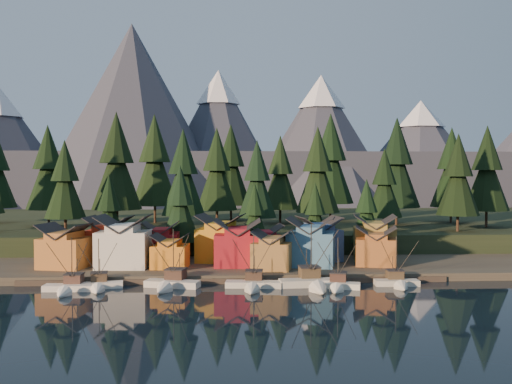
{
  "coord_description": "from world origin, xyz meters",
  "views": [
    {
      "loc": [
        -1.8,
        -90.32,
        20.74
      ],
      "look_at": [
        4.76,
        30.0,
        16.53
      ],
      "focal_mm": 40.0,
      "sensor_mm": 36.0,
      "label": 1
    }
  ],
  "objects": [
    {
      "name": "boat_6",
      "position": [
        29.51,
        10.76,
        1.96
      ],
      "size": [
        8.29,
        8.96,
        10.04
      ],
      "rotation": [
        0.0,
        0.0,
        -0.05
      ],
      "color": "beige",
      "rests_on": "ground"
    },
    {
      "name": "house_back_4",
      "position": [
        18.66,
        32.61,
        6.49
      ],
      "size": [
        9.8,
        9.5,
        9.5
      ],
      "rotation": [
        0.0,
        0.0,
        0.14
      ],
      "color": "#375182",
      "rests_on": "shore_strip"
    },
    {
      "name": "house_front_6",
      "position": [
        29.32,
        25.4,
        5.74
      ],
      "size": [
        9.65,
        9.32,
        8.07
      ],
      "rotation": [
        0.0,
        0.0,
        -0.24
      ],
      "color": "#A05C29",
      "rests_on": "shore_strip"
    },
    {
      "name": "boat_1",
      "position": [
        -24.28,
        11.39,
        1.84
      ],
      "size": [
        8.95,
        9.52,
        9.8
      ],
      "rotation": [
        0.0,
        0.0,
        0.15
      ],
      "color": "white",
      "rests_on": "ground"
    },
    {
      "name": "house_front_0",
      "position": [
        -34.04,
        25.67,
        6.14
      ],
      "size": [
        10.45,
        10.08,
        8.83
      ],
      "rotation": [
        0.0,
        0.0,
        -0.22
      ],
      "color": "#B1692D",
      "rests_on": "shore_strip"
    },
    {
      "name": "tree_hill_8",
      "position": [
        14.0,
        72.0,
        19.82
      ],
      "size": [
        10.86,
        10.86,
        25.29
      ],
      "color": "#332319",
      "rests_on": "hillside"
    },
    {
      "name": "tree_hill_10",
      "position": [
        30.0,
        80.0,
        23.76
      ],
      "size": [
        13.94,
        13.94,
        32.48
      ],
      "color": "#332319",
      "rests_on": "hillside"
    },
    {
      "name": "dock",
      "position": [
        0.0,
        16.5,
        0.5
      ],
      "size": [
        80.0,
        4.0,
        1.0
      ],
      "primitive_type": "cube",
      "color": "#453B31",
      "rests_on": "ground"
    },
    {
      "name": "shore_strip",
      "position": [
        0.0,
        40.0,
        0.75
      ],
      "size": [
        400.0,
        50.0,
        1.5
      ],
      "primitive_type": "cube",
      "color": "#3D362C",
      "rests_on": "ground"
    },
    {
      "name": "boat_4",
      "position": [
        14.07,
        10.46,
        2.23
      ],
      "size": [
        12.33,
        13.29,
        12.51
      ],
      "rotation": [
        0.0,
        0.0,
        0.07
      ],
      "color": "beige",
      "rests_on": "ground"
    },
    {
      "name": "boat_5",
      "position": [
        18.04,
        8.94,
        1.96
      ],
      "size": [
        8.58,
        9.06,
        10.02
      ],
      "rotation": [
        0.0,
        0.0,
        -0.26
      ],
      "color": "silver",
      "rests_on": "ground"
    },
    {
      "name": "ground",
      "position": [
        0.0,
        0.0,
        0.0
      ],
      "size": [
        500.0,
        500.0,
        0.0
      ],
      "primitive_type": "plane",
      "color": "black",
      "rests_on": "ground"
    },
    {
      "name": "tree_hill_12",
      "position": [
        46.0,
        66.0,
        22.43
      ],
      "size": [
        12.9,
        12.9,
        30.05
      ],
      "color": "#332319",
      "rests_on": "hillside"
    },
    {
      "name": "boat_2",
      "position": [
        -11.62,
        11.4,
        2.19
      ],
      "size": [
        10.54,
        11.02,
        11.61
      ],
      "rotation": [
        0.0,
        0.0,
        -0.26
      ],
      "color": "beige",
      "rests_on": "ground"
    },
    {
      "name": "tree_shore_0",
      "position": [
        -28.0,
        40.0,
        11.74
      ],
      "size": [
        8.04,
        8.04,
        18.74
      ],
      "color": "#332319",
      "rests_on": "shore_strip"
    },
    {
      "name": "tree_shore_2",
      "position": [
        5.0,
        40.0,
        10.67
      ],
      "size": [
        7.21,
        7.21,
        16.79
      ],
      "color": "#332319",
      "rests_on": "shore_strip"
    },
    {
      "name": "house_back_1",
      "position": [
        -15.65,
        32.78,
        5.93
      ],
      "size": [
        7.51,
        7.61,
        8.45
      ],
      "rotation": [
        0.0,
        0.0,
        0.0
      ],
      "color": "maroon",
      "rests_on": "shore_strip"
    },
    {
      "name": "boat_3",
      "position": [
        3.16,
        10.29,
        1.89
      ],
      "size": [
        10.52,
        11.28,
        10.58
      ],
      "rotation": [
        0.0,
        0.0,
        -0.11
      ],
      "color": "beige",
      "rests_on": "ground"
    },
    {
      "name": "house_front_5",
      "position": [
        15.79,
        25.34,
        6.69
      ],
      "size": [
        11.23,
        10.61,
        9.88
      ],
      "rotation": [
        0.0,
        0.0,
        -0.25
      ],
      "color": "teal",
      "rests_on": "shore_strip"
    },
    {
      "name": "tree_hill_4",
      "position": [
        -22.0,
        75.0,
        23.19
      ],
      "size": [
        13.5,
        13.5,
        31.44
      ],
      "color": "#332319",
      "rests_on": "hillside"
    },
    {
      "name": "house_front_2",
      "position": [
        -12.83,
        24.44,
        5.06
      ],
      "size": [
        7.62,
        7.67,
        6.77
      ],
      "rotation": [
        0.0,
        0.0,
        -0.11
      ],
      "color": "orange",
      "rests_on": "shore_strip"
    },
    {
      "name": "house_back_3",
      "position": [
        6.59,
        31.19,
        5.69
      ],
      "size": [
        8.35,
        7.55,
        7.98
      ],
      "rotation": [
        0.0,
        0.0,
        0.08
      ],
      "color": "maroon",
      "rests_on": "shore_strip"
    },
    {
      "name": "tree_hill_3",
      "position": [
        -30.0,
        60.0,
        22.7
      ],
      "size": [
        13.11,
        13.11,
        30.54
      ],
      "color": "#332319",
      "rests_on": "hillside"
    },
    {
      "name": "tree_hill_11",
      "position": [
        38.0,
        50.0,
        17.34
      ],
      "size": [
        8.91,
        8.91,
        20.76
      ],
      "color": "#332319",
      "rests_on": "hillside"
    },
    {
      "name": "house_back_5",
      "position": [
        30.82,
        32.15,
        6.67
      ],
      "size": [
        10.28,
        10.36,
        9.85
      ],
      "rotation": [
        0.0,
        0.0,
        -0.19
      ],
      "color": "olive",
      "rests_on": "shore_strip"
    },
    {
      "name": "tree_hill_1",
      "position": [
        -50.0,
        68.0,
        21.17
      ],
      "size": [
        11.91,
        11.91,
        27.75
      ],
      "color": "#332319",
      "rests_on": "hillside"
    },
    {
      "name": "house_back_0",
      "position": [
        -26.55,
        32.38,
        6.62
      ],
      "size": [
        9.85,
        9.53,
        9.75
      ],
      "rotation": [
        0.0,
        0.0,
        -0.11
      ],
      "color": "#A32D19",
      "rests_on": "shore_strip"
    },
    {
      "name": "tree_hill_6",
      "position": [
        -4.0,
        65.0,
        20.73
      ],
      "size": [
        11.56,
        11.56,
        26.94
      ],
      "color": "#332319",
      "rests_on": "hillside"
    },
    {
      "name": "house_front_3",
      "position": [
        0.78,
        26.22,
        6.48
      ],
      "size": [
        9.69,
        9.27,
        9.48
      ],
      "rotation": [
        0.0,
        0.0,
        -0.04
      ],
      "color": "maroon",
      "rests_on": "shore_strip"
    },
    {
      "name": "house_back_2",
      "position": [
        -2.76,
        32.1,
        6.82
      ],
      "size": [
        11.19,
        10.59,
        10.13
      ],
      "rotation": [
        0.0,
        0.0,
        -0.22
      ],
      "color": "#C38A1B",
      "rests_on": "shore_strip"
    },
    {
      "name": "house_front_4",
      "position": [
        7.54,
        21.87,
        5.53
      ],
      "size": [
        9.22,
        9.65,
        7.67
      ],
      "rotation": [
        0.0,
        0.0,
        -0.25
      ],
      "color": "olive",
      "rests_on": "shore_strip"
    },
    {
      "name": "hillside",
      "position": [
        0.0,
        90.0,
        3.0
      ],
      "size": [
        420.0,
        100.0,
        6.0
      ],
      "primitive_type": "cube",
      "color": "black",
      "rests_on": "ground"
    },
    {
      "name": "tree_hill_14",
      "position": [
        64.0,
        72.0,
        21.22
      ],
      "size": [
        11.95,
        11.95,
        27.84
      ],
      "color": "#332319",
      "rests_on": "hillside"
    },
    {
      "name": "tree_shore_1",
      "position": [
        -12.0,
        40.0,
        12.96
      ],
      "size": [
        9.0,
        9.0,
        20.97
      ],
      "color": "#332319",
      "rests_on": "shore_strip"
    },
    {
      "name": "mountain_ridge",
      "position": [
        -4.2,
        213.59,
        26.06
      ],
      "size": [
        560.0,
        190.0,
        90.0
      ],
      "color": "#404453",
      "rests_on": "ground"
    },
    {
      "name": "house_front_1",
      "position": [
        -22.31,
        25.91,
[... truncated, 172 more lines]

